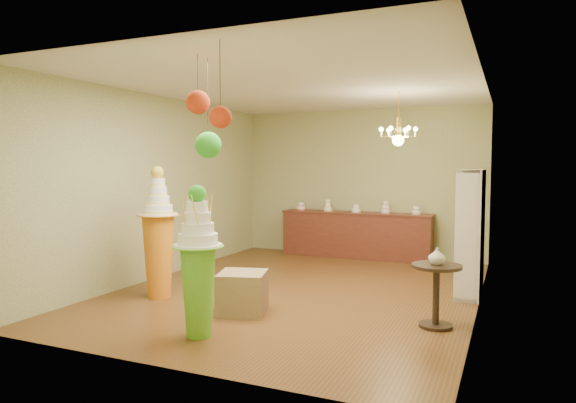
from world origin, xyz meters
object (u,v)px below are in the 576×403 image
at_px(pedestal_orange, 159,245).
at_px(sideboard, 356,234).
at_px(pedestal_green, 198,272).
at_px(round_table, 436,287).

height_order(pedestal_orange, sideboard, pedestal_orange).
xyz_separation_m(pedestal_green, round_table, (2.32, 1.35, -0.24)).
relative_size(pedestal_orange, round_table, 2.54).
bearing_deg(pedestal_green, pedestal_orange, 140.71).
height_order(pedestal_green, pedestal_orange, pedestal_orange).
height_order(pedestal_orange, round_table, pedestal_orange).
distance_m(sideboard, round_table, 4.51).
bearing_deg(sideboard, round_table, -62.28).
height_order(pedestal_green, round_table, pedestal_green).
xyz_separation_m(sideboard, round_table, (2.10, -4.00, -0.01)).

